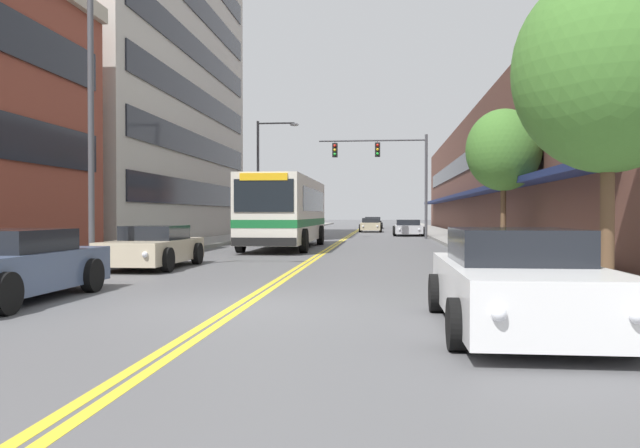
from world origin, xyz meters
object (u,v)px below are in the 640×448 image
(car_champagne_parked_left_far, at_px, (154,248))
(street_tree_right_near, at_px, (608,70))
(car_white_parked_right_foreground, at_px, (517,282))
(car_slate_blue_parked_left_near, at_px, (8,267))
(traffic_signal_mast, at_px, (389,164))
(car_silver_parked_right_mid, at_px, (408,228))
(car_beige_moving_lead, at_px, (371,225))
(street_lamp_left_near, at_px, (104,93))
(street_lamp_left_far, at_px, (264,168))
(car_black_moving_second, at_px, (373,223))
(city_bus, at_px, (286,209))
(car_dark_grey_parked_left_mid, at_px, (287,227))
(fire_hydrant, at_px, (503,247))
(street_tree_right_mid, at_px, (503,150))

(car_champagne_parked_left_far, xyz_separation_m, street_tree_right_near, (11.18, -5.01, 3.84))
(car_white_parked_right_foreground, relative_size, street_tree_right_near, 0.76)
(car_slate_blue_parked_left_near, xyz_separation_m, car_champagne_parked_left_far, (0.03, 7.16, -0.03))
(traffic_signal_mast, bearing_deg, car_silver_parked_right_mid, 75.71)
(car_beige_moving_lead, xyz_separation_m, street_lamp_left_near, (-6.30, -39.22, 4.21))
(car_white_parked_right_foreground, height_order, traffic_signal_mast, traffic_signal_mast)
(car_silver_parked_right_mid, distance_m, street_lamp_left_far, 12.79)
(car_champagne_parked_left_far, distance_m, street_lamp_left_far, 20.71)
(street_lamp_left_near, bearing_deg, car_black_moving_second, 83.34)
(car_white_parked_right_foreground, relative_size, car_black_moving_second, 1.04)
(car_beige_moving_lead, distance_m, traffic_signal_mast, 15.25)
(traffic_signal_mast, relative_size, street_lamp_left_near, 0.87)
(city_bus, distance_m, street_lamp_left_far, 10.01)
(car_silver_parked_right_mid, bearing_deg, car_dark_grey_parked_left_mid, -162.60)
(city_bus, bearing_deg, street_lamp_left_near, -102.43)
(street_lamp_left_near, bearing_deg, car_dark_grey_parked_left_mid, 88.64)
(car_white_parked_right_foreground, height_order, street_lamp_left_far, street_lamp_left_far)
(car_champagne_parked_left_far, bearing_deg, car_dark_grey_parked_left_mid, 89.94)
(car_black_moving_second, distance_m, street_lamp_left_far, 32.07)
(street_lamp_left_far, height_order, fire_hydrant, street_lamp_left_far)
(car_champagne_parked_left_far, bearing_deg, car_silver_parked_right_mid, 73.16)
(fire_hydrant, bearing_deg, city_bus, 128.07)
(car_slate_blue_parked_left_near, xyz_separation_m, car_black_moving_second, (5.65, 58.73, -0.03))
(car_slate_blue_parked_left_near, xyz_separation_m, car_white_parked_right_foreground, (8.64, -1.87, 0.02))
(car_dark_grey_parked_left_mid, bearing_deg, car_silver_parked_right_mid, 17.40)
(street_lamp_left_far, xyz_separation_m, fire_hydrant, (10.84, -19.48, -3.84))
(traffic_signal_mast, bearing_deg, car_slate_blue_parked_left_near, -103.52)
(city_bus, bearing_deg, street_tree_right_near, -60.97)
(city_bus, xyz_separation_m, car_dark_grey_parked_left_mid, (-2.21, 14.58, -1.15))
(car_dark_grey_parked_left_mid, bearing_deg, car_black_moving_second, 77.81)
(car_silver_parked_right_mid, height_order, car_black_moving_second, car_black_moving_second)
(city_bus, relative_size, street_tree_right_near, 1.75)
(car_dark_grey_parked_left_mid, xyz_separation_m, fire_hydrant, (10.24, -24.82, -0.04))
(car_dark_grey_parked_left_mid, distance_m, car_beige_moving_lead, 12.91)
(car_slate_blue_parked_left_near, bearing_deg, traffic_signal_mast, 76.48)
(car_dark_grey_parked_left_mid, xyz_separation_m, car_silver_parked_right_mid, (8.56, 2.68, -0.09))
(car_silver_parked_right_mid, relative_size, street_tree_right_mid, 0.87)
(car_dark_grey_parked_left_mid, distance_m, car_white_parked_right_foreground, 35.76)
(street_lamp_left_near, bearing_deg, city_bus, 77.57)
(street_lamp_left_near, distance_m, street_tree_right_near, 12.22)
(car_slate_blue_parked_left_near, bearing_deg, car_champagne_parked_left_far, 89.73)
(car_dark_grey_parked_left_mid, bearing_deg, street_tree_right_near, -70.03)
(car_white_parked_right_foreground, distance_m, car_beige_moving_lead, 46.42)
(car_slate_blue_parked_left_near, height_order, fire_hydrant, car_slate_blue_parked_left_near)
(car_beige_moving_lead, bearing_deg, street_lamp_left_far, -110.24)
(car_white_parked_right_foreground, bearing_deg, traffic_signal_mast, 92.63)
(street_lamp_left_near, height_order, street_lamp_left_far, street_lamp_left_near)
(car_silver_parked_right_mid, distance_m, street_tree_right_near, 33.70)
(fire_hydrant, bearing_deg, car_black_moving_second, 95.23)
(traffic_signal_mast, height_order, street_lamp_left_near, street_lamp_left_near)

